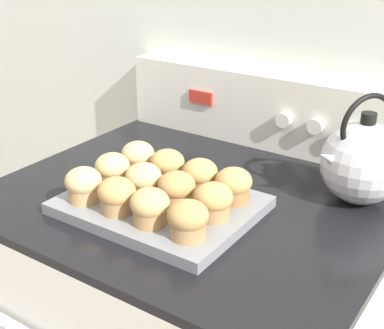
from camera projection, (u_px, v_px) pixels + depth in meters
The scene contains 16 objects.
wall_back at pixel (283, 29), 1.26m from camera, with size 8.00×0.05×2.40m.
control_panel at pixel (269, 112), 1.30m from camera, with size 0.78×0.07×0.18m.
muffin_pan at pixel (160, 205), 1.03m from camera, with size 0.36×0.28×0.02m.
muffin_r0_c0 at pixel (84, 184), 1.01m from camera, with size 0.07×0.07×0.07m.
muffin_r0_c1 at pixel (117, 195), 0.97m from camera, with size 0.07×0.07×0.07m.
muffin_r0_c2 at pixel (150, 207), 0.93m from camera, with size 0.07×0.07×0.07m.
muffin_r0_c3 at pixel (188, 220), 0.89m from camera, with size 0.07×0.07×0.07m.
muffin_r1_c0 at pixel (113, 169), 1.08m from camera, with size 0.07×0.07×0.07m.
muffin_r1_c1 at pixel (144, 180), 1.03m from camera, with size 0.07×0.07×0.07m.
muffin_r1_c2 at pixel (177, 189), 0.99m from camera, with size 0.07×0.07×0.07m.
muffin_r1_c3 at pixel (213, 201), 0.95m from camera, with size 0.07×0.07×0.07m.
muffin_r2_c0 at pixel (138, 157), 1.13m from camera, with size 0.07×0.07×0.07m.
muffin_r2_c1 at pixel (167, 165), 1.09m from camera, with size 0.07×0.07×0.07m.
muffin_r2_c2 at pixel (200, 175), 1.05m from camera, with size 0.07×0.07×0.07m.
muffin_r2_c3 at pixel (234, 185), 1.01m from camera, with size 0.07×0.07×0.07m.
tea_kettle at pixel (362, 161), 1.04m from camera, with size 0.16×0.19×0.22m.
Camera 1 is at (0.54, -0.46, 1.41)m, focal length 50.00 mm.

